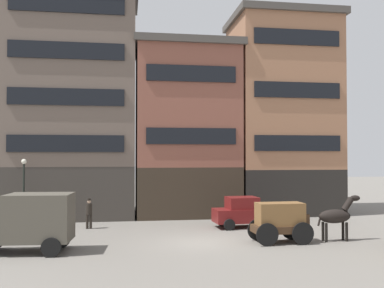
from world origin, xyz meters
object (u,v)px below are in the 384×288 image
object	(u,v)px
cargo_wagon	(281,220)
draft_horse	(336,216)
streetlamp_curbside	(24,182)
delivery_truck_near	(26,221)
sedan_dark	(244,212)
pedestrian_officer	(89,212)

from	to	relation	value
cargo_wagon	draft_horse	world-z (taller)	draft_horse
draft_horse	streetlamp_curbside	bearing A→B (deg)	157.05
draft_horse	delivery_truck_near	distance (m)	14.97
cargo_wagon	delivery_truck_near	distance (m)	12.02
streetlamp_curbside	cargo_wagon	bearing A→B (deg)	-27.19
sedan_dark	streetlamp_curbside	distance (m)	13.58
streetlamp_curbside	pedestrian_officer	bearing A→B (deg)	-20.71
pedestrian_officer	streetlamp_curbside	size ratio (longest dim) A/B	0.44
streetlamp_curbside	delivery_truck_near	bearing A→B (deg)	-76.30
cargo_wagon	sedan_dark	bearing A→B (deg)	97.27
draft_horse	streetlamp_curbside	xyz separation A→B (m)	(-16.80, 7.11, 1.40)
streetlamp_curbside	draft_horse	bearing A→B (deg)	-22.95
cargo_wagon	draft_horse	xyz separation A→B (m)	(2.95, 0.00, 0.12)
cargo_wagon	streetlamp_curbside	bearing A→B (deg)	152.81
pedestrian_officer	streetlamp_curbside	world-z (taller)	streetlamp_curbside
cargo_wagon	draft_horse	distance (m)	2.95
delivery_truck_near	streetlamp_curbside	bearing A→B (deg)	103.70
cargo_wagon	delivery_truck_near	world-z (taller)	delivery_truck_near
pedestrian_officer	delivery_truck_near	bearing A→B (deg)	-110.35
draft_horse	pedestrian_officer	xyz separation A→B (m)	(-12.74, 5.58, -0.29)
delivery_truck_near	sedan_dark	world-z (taller)	delivery_truck_near
sedan_dark	delivery_truck_near	bearing A→B (deg)	-155.86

